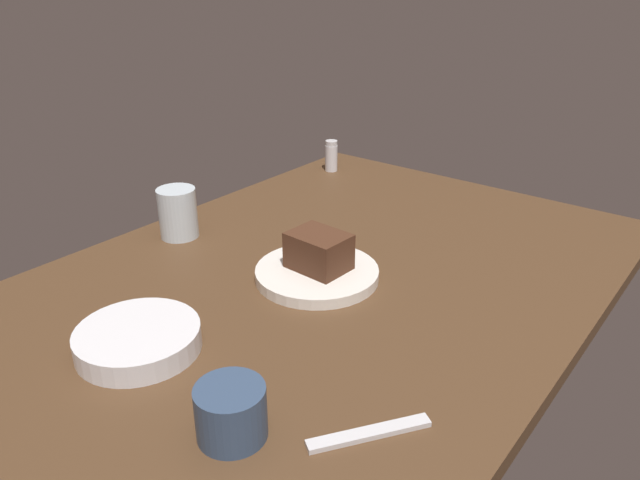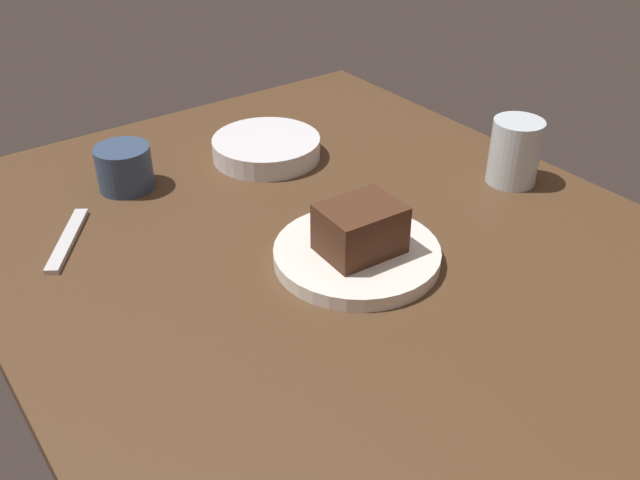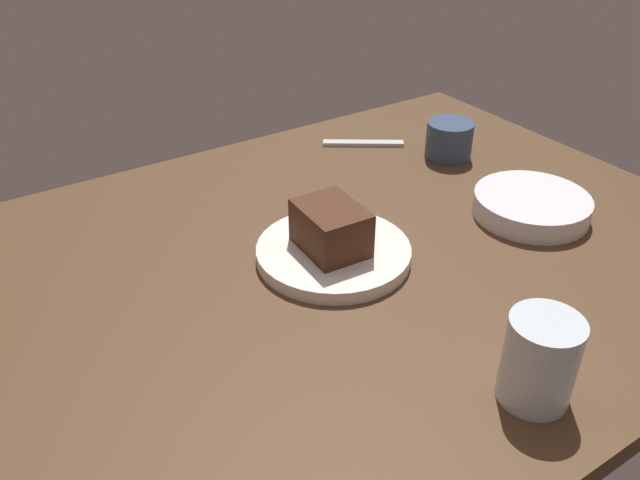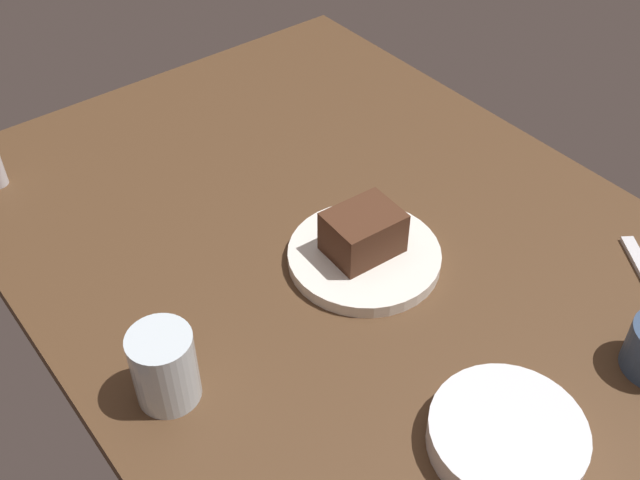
{
  "view_description": "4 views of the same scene",
  "coord_description": "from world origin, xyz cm",
  "px_view_note": "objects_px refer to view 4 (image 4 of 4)",
  "views": [
    {
      "loc": [
        -74.08,
        -56.85,
        52.71
      ],
      "look_at": [
        0.68,
        1.77,
        8.66
      ],
      "focal_mm": 33.9,
      "sensor_mm": 36.0,
      "label": 1
    },
    {
      "loc": [
        53.86,
        -46.86,
        53.68
      ],
      "look_at": [
        -5.6,
        -3.46,
        5.79
      ],
      "focal_mm": 39.19,
      "sensor_mm": 36.0,
      "label": 2
    },
    {
      "loc": [
        39.56,
        60.64,
        52.93
      ],
      "look_at": [
        -0.91,
        -1.05,
        5.97
      ],
      "focal_mm": 36.32,
      "sensor_mm": 36.0,
      "label": 3
    },
    {
      "loc": [
        -58.33,
        51.48,
        76.5
      ],
      "look_at": [
        2.57,
        3.86,
        5.59
      ],
      "focal_mm": 42.62,
      "sensor_mm": 36.0,
      "label": 4
    }
  ],
  "objects_px": {
    "chocolate_cake_slice": "(363,232)",
    "side_bowl": "(507,436)",
    "water_glass": "(164,367)",
    "dessert_plate": "(361,258)"
  },
  "relations": [
    {
      "from": "side_bowl",
      "to": "chocolate_cake_slice",
      "type": "bearing_deg",
      "value": -11.84
    },
    {
      "from": "dessert_plate",
      "to": "side_bowl",
      "type": "distance_m",
      "value": 0.32
    },
    {
      "from": "water_glass",
      "to": "dessert_plate",
      "type": "bearing_deg",
      "value": -84.79
    },
    {
      "from": "chocolate_cake_slice",
      "to": "water_glass",
      "type": "distance_m",
      "value": 0.33
    },
    {
      "from": "chocolate_cake_slice",
      "to": "side_bowl",
      "type": "bearing_deg",
      "value": 168.16
    },
    {
      "from": "dessert_plate",
      "to": "water_glass",
      "type": "distance_m",
      "value": 0.32
    },
    {
      "from": "water_glass",
      "to": "side_bowl",
      "type": "xyz_separation_m",
      "value": [
        -0.29,
        -0.26,
        -0.03
      ]
    },
    {
      "from": "dessert_plate",
      "to": "side_bowl",
      "type": "bearing_deg",
      "value": 168.96
    },
    {
      "from": "dessert_plate",
      "to": "chocolate_cake_slice",
      "type": "height_order",
      "value": "chocolate_cake_slice"
    },
    {
      "from": "chocolate_cake_slice",
      "to": "side_bowl",
      "type": "height_order",
      "value": "chocolate_cake_slice"
    }
  ]
}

